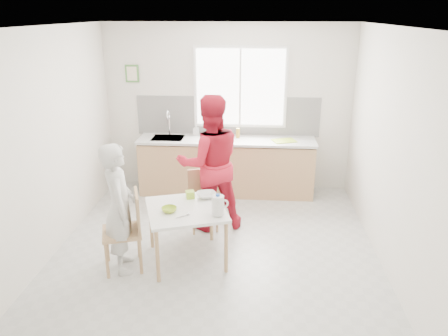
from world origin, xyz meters
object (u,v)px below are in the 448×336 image
at_px(person_red, 210,163).
at_px(milk_jug, 218,205).
at_px(chair_left, 128,227).
at_px(wine_bottle_b, 214,127).
at_px(bowl_green, 169,210).
at_px(dining_table, 186,214).
at_px(person_white, 120,208).
at_px(wine_bottle_a, 220,128).
at_px(bowl_white, 207,195).
at_px(chair_far, 202,196).

relative_size(person_red, milk_jug, 7.61).
xyz_separation_m(chair_left, wine_bottle_b, (0.76, 2.51, 0.56)).
bearing_deg(bowl_green, dining_table, 32.32).
bearing_deg(bowl_green, person_white, -166.91).
distance_m(bowl_green, wine_bottle_a, 2.39).
relative_size(dining_table, chair_left, 1.19).
height_order(person_red, bowl_white, person_red).
relative_size(dining_table, wine_bottle_a, 3.49).
distance_m(bowl_white, wine_bottle_a, 1.92).
distance_m(milk_jug, wine_bottle_a, 2.40).
bearing_deg(milk_jug, bowl_green, 156.18).
bearing_deg(bowl_green, bowl_white, 49.25).
relative_size(chair_far, milk_jug, 3.34).
bearing_deg(person_white, dining_table, -90.00).
bearing_deg(person_red, wine_bottle_a, -109.49).
distance_m(dining_table, bowl_white, 0.40).
relative_size(bowl_white, wine_bottle_b, 0.80).
height_order(bowl_green, wine_bottle_a, wine_bottle_a).
xyz_separation_m(chair_left, bowl_green, (0.47, 0.10, 0.19)).
xyz_separation_m(bowl_white, wine_bottle_a, (0.01, 1.89, 0.37)).
bearing_deg(person_white, person_red, -56.73).
height_order(chair_far, bowl_green, chair_far).
bearing_deg(dining_table, chair_left, -161.72).
height_order(chair_left, bowl_white, chair_left).
relative_size(chair_far, wine_bottle_b, 2.72).
relative_size(bowl_green, milk_jug, 0.72).
bearing_deg(dining_table, person_white, -161.72).
bearing_deg(chair_far, wine_bottle_b, 70.26).
bearing_deg(wine_bottle_b, bowl_green, -96.82).
bearing_deg(chair_left, wine_bottle_a, 142.15).
relative_size(person_white, wine_bottle_a, 4.77).
bearing_deg(dining_table, person_red, 78.03).
distance_m(person_red, milk_jug, 1.09).
bearing_deg(milk_jug, chair_far, 88.61).
relative_size(person_red, bowl_green, 10.53).
xyz_separation_m(chair_left, bowl_white, (0.85, 0.54, 0.19)).
bearing_deg(chair_left, person_white, -90.00).
relative_size(bowl_white, milk_jug, 0.98).
height_order(dining_table, chair_far, chair_far).
xyz_separation_m(dining_table, wine_bottle_a, (0.22, 2.22, 0.47)).
distance_m(chair_left, wine_bottle_b, 2.68).
height_order(chair_far, person_red, person_red).
height_order(dining_table, wine_bottle_b, wine_bottle_b).
xyz_separation_m(person_red, bowl_green, (-0.37, -1.01, -0.22)).
xyz_separation_m(person_white, person_red, (0.90, 1.14, 0.16)).
relative_size(chair_left, person_red, 0.50).
xyz_separation_m(dining_table, person_white, (-0.71, -0.24, 0.15)).
distance_m(chair_left, bowl_white, 1.03).
distance_m(person_white, bowl_white, 1.08).
relative_size(bowl_green, wine_bottle_b, 0.59).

